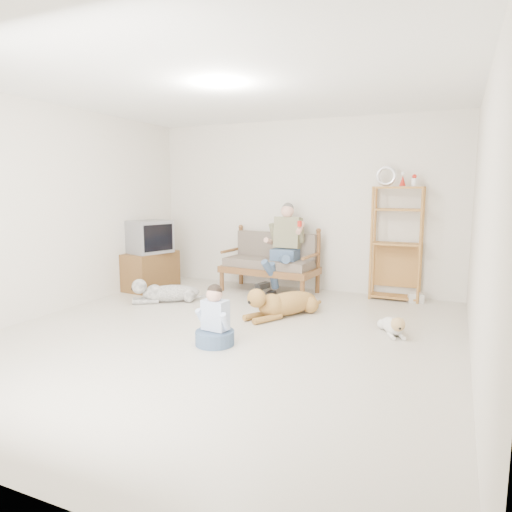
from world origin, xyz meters
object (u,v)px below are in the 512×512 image
at_px(tv_stand, 150,270).
at_px(etagere, 396,242).
at_px(golden_retriever, 282,303).
at_px(loveseat, 271,261).

bearing_deg(tv_stand, etagere, 18.64).
distance_m(etagere, tv_stand, 3.88).
relative_size(etagere, tv_stand, 2.06).
xyz_separation_m(tv_stand, golden_retriever, (2.54, -0.66, -0.13)).
height_order(loveseat, golden_retriever, loveseat).
bearing_deg(etagere, tv_stand, -167.30).
bearing_deg(golden_retriever, tv_stand, -165.97).
distance_m(loveseat, tv_stand, 1.98).
distance_m(loveseat, golden_retriever, 1.51).
bearing_deg(loveseat, tv_stand, -155.67).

